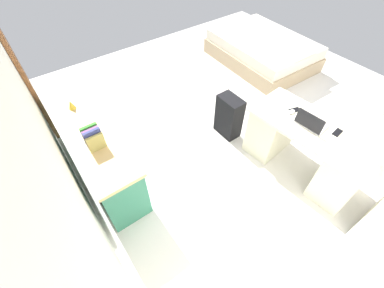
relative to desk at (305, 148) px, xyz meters
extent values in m
plane|color=silver|center=(1.21, -0.05, -0.38)|extent=(6.00, 6.00, 0.00)
cube|color=white|center=(1.21, 2.45, 1.06)|extent=(4.34, 0.10, 2.87)
cube|color=brown|center=(2.83, 2.37, 0.64)|extent=(0.88, 0.05, 2.04)
cube|color=beige|center=(0.00, 0.00, 0.33)|extent=(1.49, 0.78, 0.04)
cube|color=beige|center=(-0.49, -0.04, -0.03)|extent=(0.45, 0.63, 0.69)
cube|color=beige|center=(0.49, 0.04, -0.03)|extent=(0.45, 0.63, 0.69)
cylinder|color=black|center=(-0.07, -0.81, -0.36)|extent=(0.52, 0.52, 0.04)
cylinder|color=black|center=(-0.07, -0.81, -0.17)|extent=(0.06, 0.06, 0.42)
cube|color=beige|center=(-0.07, -0.81, 0.08)|extent=(0.57, 0.57, 0.08)
cube|color=beige|center=(-0.13, -1.00, 0.34)|extent=(0.44, 0.18, 0.44)
cube|color=#2D7056|center=(1.45, 2.07, -0.03)|extent=(1.76, 0.44, 0.71)
cube|color=tan|center=(1.45, 2.07, 0.35)|extent=(1.80, 0.48, 0.04)
cube|color=#275F49|center=(1.05, 1.85, -0.18)|extent=(0.67, 0.01, 0.25)
cube|color=#275F49|center=(1.85, 1.85, -0.18)|extent=(0.67, 0.01, 0.25)
cube|color=tan|center=(2.14, -1.55, -0.24)|extent=(1.95, 1.47, 0.28)
cube|color=silver|center=(2.14, -1.55, 0.00)|extent=(1.89, 1.41, 0.20)
cube|color=white|center=(1.47, -1.53, 0.15)|extent=(0.50, 0.70, 0.10)
cube|color=black|center=(1.03, 0.32, -0.07)|extent=(0.36, 0.22, 0.62)
cube|color=#B7B7BC|center=(0.06, 0.00, 0.35)|extent=(0.33, 0.25, 0.02)
cube|color=black|center=(0.05, 0.10, 0.46)|extent=(0.31, 0.04, 0.19)
ellipsoid|color=white|center=(0.32, 0.02, 0.36)|extent=(0.07, 0.10, 0.03)
cube|color=black|center=(-0.19, -0.12, 0.35)|extent=(0.08, 0.14, 0.01)
cube|color=black|center=(0.33, -0.05, 0.35)|extent=(0.10, 0.15, 0.01)
cylinder|color=silver|center=(-0.55, -0.05, 0.35)|extent=(0.11, 0.11, 0.01)
cylinder|color=silver|center=(-0.55, -0.05, 0.50)|extent=(0.02, 0.02, 0.28)
cone|color=white|center=(-0.50, -0.05, 0.65)|extent=(0.11, 0.11, 0.09)
cube|color=#A59851|center=(1.11, 2.07, 0.46)|extent=(0.03, 0.17, 0.19)
cube|color=navy|center=(1.15, 2.07, 0.48)|extent=(0.03, 0.17, 0.23)
cube|color=#7F4F89|center=(1.19, 2.07, 0.48)|extent=(0.03, 0.17, 0.22)
cube|color=#2F7E28|center=(1.23, 2.07, 0.48)|extent=(0.03, 0.17, 0.23)
cone|color=gold|center=(1.89, 2.07, 0.42)|extent=(0.08, 0.08, 0.11)
camera|label=1|loc=(-0.81, 2.30, 2.33)|focal=23.75mm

